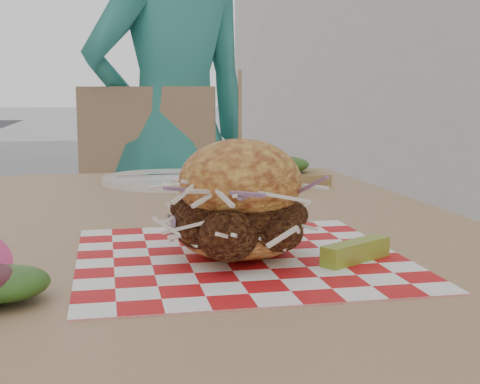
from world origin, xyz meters
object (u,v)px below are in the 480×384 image
Objects in this scene: patio_chair at (159,221)px; sandwich at (240,206)px; patio_table at (195,272)px; diner at (174,137)px.

sandwich is (-0.01, -1.24, 0.26)m from patio_chair.
patio_table is at bearing 95.03° from sandwich.
sandwich is at bearing -84.97° from patio_table.
sandwich is at bearing 67.75° from diner.
patio_chair is at bearing 89.72° from sandwich.
patio_table is (-0.09, -1.16, -0.12)m from diner.
diner is 1.67× the size of patio_chair.
patio_table is at bearing -75.86° from patio_chair.
patio_table is at bearing 66.18° from diner.
patio_chair is 4.59× the size of sandwich.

